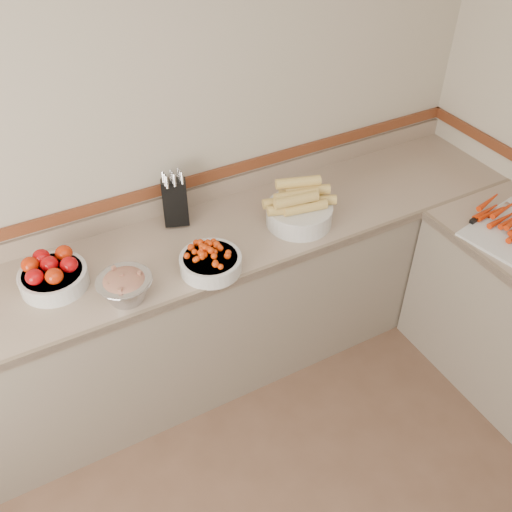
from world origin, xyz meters
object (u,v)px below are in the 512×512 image
cherry_tomato_bowl (211,261)px  corn_bowl (299,209)px  tomato_bowl (52,274)px  knife_block (175,201)px  rhubarb_bowl (125,287)px

cherry_tomato_bowl → corn_bowl: size_ratio=0.78×
tomato_bowl → corn_bowl: bearing=-5.8°
knife_block → corn_bowl: size_ratio=0.80×
tomato_bowl → rhubarb_bowl: (0.26, -0.24, 0.01)m
tomato_bowl → corn_bowl: (1.21, -0.12, 0.02)m
knife_block → rhubarb_bowl: bearing=-133.9°
cherry_tomato_bowl → rhubarb_bowl: 0.41m
cherry_tomato_bowl → knife_block: bearing=89.0°
corn_bowl → rhubarb_bowl: (-0.95, -0.12, -0.01)m
knife_block → rhubarb_bowl: size_ratio=1.22×
tomato_bowl → cherry_tomato_bowl: (0.66, -0.24, -0.01)m
knife_block → corn_bowl: bearing=-30.1°
cherry_tomato_bowl → rhubarb_bowl: bearing=179.9°
tomato_bowl → corn_bowl: size_ratio=0.81×
cherry_tomato_bowl → corn_bowl: 0.56m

